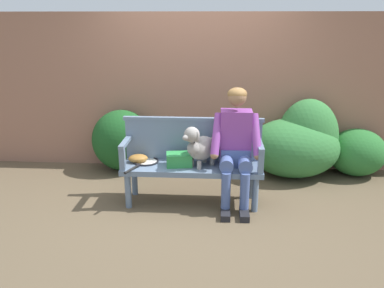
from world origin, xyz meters
name	(u,v)px	position (x,y,z in m)	size (l,w,h in m)	color
ground_plane	(192,202)	(0.00, 0.00, 0.00)	(40.00, 40.00, 0.00)	brown
brick_garden_fence	(198,91)	(0.00, 1.32, 1.05)	(8.00, 0.30, 2.11)	#936651
hedge_bush_mid_right	(122,140)	(-1.03, 0.97, 0.42)	(0.83, 0.70, 0.85)	#194C1E
hedge_bush_far_left	(357,152)	(2.14, 0.99, 0.32)	(0.75, 0.68, 0.63)	#286B2D
hedge_bush_mid_left	(307,137)	(1.47, 0.98, 0.52)	(0.80, 0.67, 1.03)	#337538
hedge_bush_far_right	(293,148)	(1.28, 0.90, 0.39)	(1.20, 0.91, 0.78)	#337538
garden_bench	(192,171)	(0.00, 0.00, 0.39)	(1.56, 0.46, 0.45)	slate
bench_backrest	(193,138)	(0.00, 0.20, 0.71)	(1.60, 0.06, 0.50)	slate
bench_armrest_left_end	(124,149)	(-0.74, -0.08, 0.65)	(0.06, 0.46, 0.28)	slate
bench_armrest_right_end	(260,152)	(0.74, -0.08, 0.65)	(0.06, 0.46, 0.28)	slate
person_seated	(236,143)	(0.48, -0.01, 0.73)	(0.56, 0.63, 1.32)	black
dog_on_bench	(199,146)	(0.08, -0.03, 0.69)	(0.42, 0.42, 0.47)	gray
tennis_racket	(145,162)	(-0.54, 0.04, 0.46)	(0.38, 0.58, 0.03)	black
baseball_glove	(138,158)	(-0.62, 0.06, 0.50)	(0.22, 0.17, 0.09)	#9E6B2D
sports_bag	(179,159)	(-0.14, -0.01, 0.52)	(0.28, 0.20, 0.14)	#2D8E42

